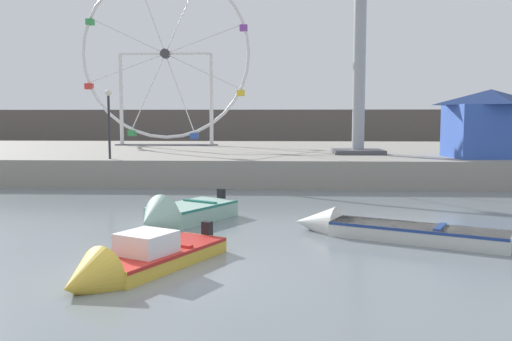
# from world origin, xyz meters

# --- Properties ---
(ground_plane) EXTENTS (240.00, 240.00, 0.00)m
(ground_plane) POSITION_xyz_m (0.00, 0.00, 0.00)
(ground_plane) COLOR slate
(quay_promenade) EXTENTS (110.00, 22.78, 1.36)m
(quay_promenade) POSITION_xyz_m (0.00, 25.57, 0.68)
(quay_promenade) COLOR gray
(quay_promenade) RESTS_ON ground_plane
(distant_town_skyline) EXTENTS (140.00, 3.00, 4.40)m
(distant_town_skyline) POSITION_xyz_m (0.00, 52.45, 2.20)
(distant_town_skyline) COLOR #564C47
(distant_town_skyline) RESTS_ON ground_plane
(motorboat_mustard_yellow) EXTENTS (3.21, 4.66, 1.29)m
(motorboat_mustard_yellow) POSITION_xyz_m (-0.49, 0.01, 0.25)
(motorboat_mustard_yellow) COLOR gold
(motorboat_mustard_yellow) RESTS_ON ground_plane
(motorboat_pale_grey) EXTENTS (5.95, 3.69, 1.14)m
(motorboat_pale_grey) POSITION_xyz_m (5.45, 4.01, 0.23)
(motorboat_pale_grey) COLOR silver
(motorboat_pale_grey) RESTS_ON ground_plane
(motorboat_seafoam) EXTENTS (3.23, 4.04, 1.51)m
(motorboat_seafoam) POSITION_xyz_m (-0.62, 5.75, 0.29)
(motorboat_seafoam) COLOR #93BCAD
(motorboat_seafoam) RESTS_ON ground_plane
(ferris_wheel_white_frame) EXTENTS (12.68, 1.20, 13.16)m
(ferris_wheel_white_frame) POSITION_xyz_m (-6.08, 29.21, 7.97)
(ferris_wheel_white_frame) COLOR silver
(ferris_wheel_white_frame) RESTS_ON quay_promenade
(drop_tower_steel_tower) EXTENTS (2.80, 2.80, 13.22)m
(drop_tower_steel_tower) POSITION_xyz_m (7.01, 19.94, 8.01)
(drop_tower_steel_tower) COLOR #999EA3
(drop_tower_steel_tower) RESTS_ON quay_promenade
(carnival_booth_blue_tent) EXTENTS (4.59, 3.75, 3.49)m
(carnival_booth_blue_tent) POSITION_xyz_m (13.31, 17.07, 3.17)
(carnival_booth_blue_tent) COLOR #3356B7
(carnival_booth_blue_tent) RESTS_ON quay_promenade
(promenade_lamp_near) EXTENTS (0.32, 0.32, 3.43)m
(promenade_lamp_near) POSITION_xyz_m (-5.91, 15.22, 3.65)
(promenade_lamp_near) COLOR #2D2D33
(promenade_lamp_near) RESTS_ON quay_promenade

